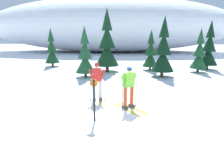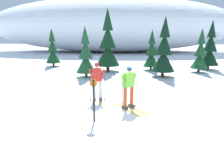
{
  "view_description": "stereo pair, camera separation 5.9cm",
  "coord_description": "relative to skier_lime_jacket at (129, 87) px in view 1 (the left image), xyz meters",
  "views": [
    {
      "loc": [
        -0.46,
        -7.66,
        3.06
      ],
      "look_at": [
        -1.0,
        0.93,
        0.95
      ],
      "focal_mm": 32.28,
      "sensor_mm": 36.0,
      "label": 1
    },
    {
      "loc": [
        -0.4,
        -7.66,
        3.06
      ],
      "look_at": [
        -1.0,
        0.93,
        0.95
      ],
      "focal_mm": 32.28,
      "sensor_mm": 36.0,
      "label": 2
    }
  ],
  "objects": [
    {
      "name": "trail_marker_post",
      "position": [
        -1.25,
        -1.39,
        -0.07
      ],
      "size": [
        0.28,
        0.07,
        1.58
      ],
      "color": "black",
      "rests_on": "ground"
    },
    {
      "name": "skier_lime_jacket",
      "position": [
        0.0,
        0.0,
        0.0
      ],
      "size": [
        1.44,
        1.67,
        1.82
      ],
      "color": "gold",
      "rests_on": "ground"
    },
    {
      "name": "pine_tree_center_right",
      "position": [
        2.6,
        6.91,
        0.87
      ],
      "size": [
        1.69,
        1.69,
        4.38
      ],
      "color": "#47301E",
      "rests_on": "ground"
    },
    {
      "name": "pine_tree_left",
      "position": [
        -3.06,
        6.37,
        0.59
      ],
      "size": [
        1.43,
        1.43,
        3.71
      ],
      "color": "#47301E",
      "rests_on": "ground"
    },
    {
      "name": "pine_tree_center_left",
      "position": [
        -1.68,
        8.9,
        1.22
      ],
      "size": [
        2.01,
        2.01,
        5.2
      ],
      "color": "#47301E",
      "rests_on": "ground"
    },
    {
      "name": "ground_plane",
      "position": [
        0.27,
        -0.46,
        -0.96
      ],
      "size": [
        120.0,
        120.0,
        0.0
      ],
      "primitive_type": "plane",
      "color": "white"
    },
    {
      "name": "pine_tree_center",
      "position": [
        2.06,
        9.71,
        0.51
      ],
      "size": [
        1.36,
        1.36,
        3.53
      ],
      "color": "#47301E",
      "rests_on": "ground"
    },
    {
      "name": "pine_tree_right",
      "position": [
        5.92,
        8.92,
        0.55
      ],
      "size": [
        1.4,
        1.4,
        3.61
      ],
      "color": "#47301E",
      "rests_on": "ground"
    },
    {
      "name": "pine_tree_far_left",
      "position": [
        -7.32,
        11.3,
        0.59
      ],
      "size": [
        1.43,
        1.43,
        3.71
      ],
      "color": "#47301E",
      "rests_on": "ground"
    },
    {
      "name": "pine_tree_far_right",
      "position": [
        7.25,
        10.43,
        0.85
      ],
      "size": [
        1.67,
        1.67,
        4.32
      ],
      "color": "#47301E",
      "rests_on": "ground"
    },
    {
      "name": "skier_red_jacket",
      "position": [
        -1.46,
        0.95,
        -0.0
      ],
      "size": [
        0.77,
        1.74,
        1.83
      ],
      "color": "gold",
      "rests_on": "ground"
    },
    {
      "name": "snow_ridge_background",
      "position": [
        -3.09,
        29.56,
        3.76
      ],
      "size": [
        44.67,
        18.81,
        9.44
      ],
      "primitive_type": "ellipsoid",
      "color": "white",
      "rests_on": "ground"
    }
  ]
}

